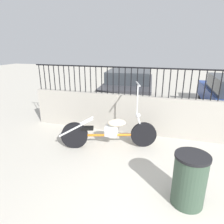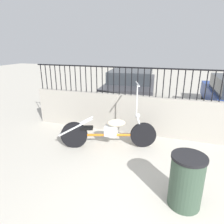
{
  "view_description": "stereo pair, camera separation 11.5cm",
  "coord_description": "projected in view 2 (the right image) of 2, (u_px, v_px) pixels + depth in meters",
  "views": [
    {
      "loc": [
        -0.29,
        -2.05,
        2.28
      ],
      "look_at": [
        -1.64,
        2.47,
        0.7
      ],
      "focal_mm": 32.0,
      "sensor_mm": 36.0,
      "label": 1
    },
    {
      "loc": [
        -0.18,
        -2.01,
        2.28
      ],
      "look_at": [
        -1.64,
        2.47,
        0.7
      ],
      "focal_mm": 32.0,
      "sensor_mm": 36.0,
      "label": 2
    }
  ],
  "objects": [
    {
      "name": "fence_railing",
      "position": [
        185.0,
        79.0,
        4.69
      ],
      "size": [
        8.14,
        0.04,
        0.73
      ],
      "color": "black",
      "rests_on": "low_wall"
    },
    {
      "name": "motorcycle_orange",
      "position": [
        104.0,
        132.0,
        4.61
      ],
      "size": [
        2.18,
        0.89,
        1.52
      ],
      "rotation": [
        0.0,
        0.0,
        0.31
      ],
      "color": "black",
      "rests_on": "ground_plane"
    },
    {
      "name": "low_wall",
      "position": [
        180.0,
        119.0,
        5.0
      ],
      "size": [
        8.14,
        0.18,
        1.04
      ],
      "color": "#9E998E",
      "rests_on": "ground_plane"
    },
    {
      "name": "car_dark_grey",
      "position": [
        131.0,
        86.0,
        8.1
      ],
      "size": [
        2.15,
        4.13,
        1.36
      ],
      "rotation": [
        0.0,
        0.0,
        1.67
      ],
      "color": "black",
      "rests_on": "ground_plane"
    },
    {
      "name": "trash_bin",
      "position": [
        186.0,
        181.0,
        2.89
      ],
      "size": [
        0.5,
        0.5,
        0.82
      ],
      "color": "#334738",
      "rests_on": "ground_plane"
    }
  ]
}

